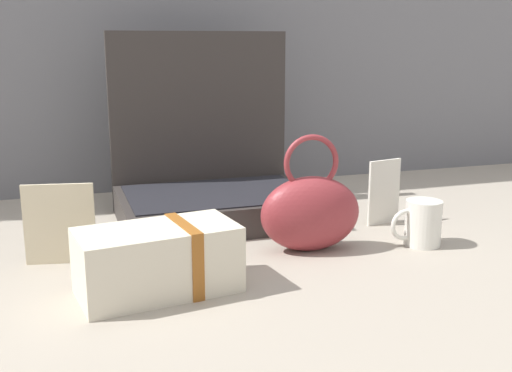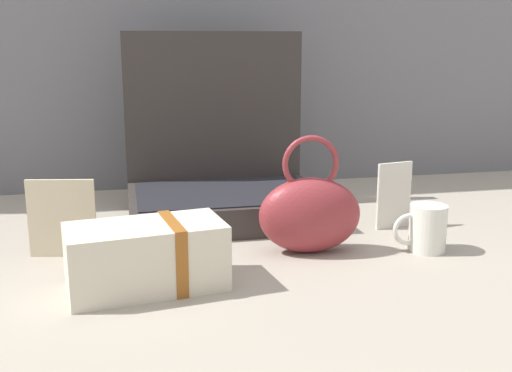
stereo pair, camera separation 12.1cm
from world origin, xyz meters
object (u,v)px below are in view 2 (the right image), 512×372
at_px(open_suitcase, 222,176).
at_px(cream_toiletry_bag, 148,256).
at_px(teal_pouch_handbag, 310,213).
at_px(coffee_mug, 426,228).
at_px(info_card_left, 62,218).
at_px(poster_card_right, 394,195).

height_order(open_suitcase, cream_toiletry_bag, open_suitcase).
height_order(open_suitcase, teal_pouch_handbag, open_suitcase).
relative_size(open_suitcase, teal_pouch_handbag, 1.89).
bearing_deg(coffee_mug, info_card_left, 170.49).
height_order(cream_toiletry_bag, info_card_left, info_card_left).
bearing_deg(open_suitcase, poster_card_right, -27.52).
relative_size(coffee_mug, info_card_left, 0.73).
bearing_deg(coffee_mug, cream_toiletry_bag, -172.08).
height_order(cream_toiletry_bag, coffee_mug, cream_toiletry_bag).
relative_size(teal_pouch_handbag, cream_toiletry_bag, 0.85).
bearing_deg(info_card_left, poster_card_right, 13.99).
height_order(teal_pouch_handbag, cream_toiletry_bag, teal_pouch_handbag).
bearing_deg(coffee_mug, teal_pouch_handbag, 169.73).
height_order(teal_pouch_handbag, info_card_left, teal_pouch_handbag).
bearing_deg(cream_toiletry_bag, open_suitcase, 65.44).
distance_m(cream_toiletry_bag, info_card_left, 0.25).
bearing_deg(teal_pouch_handbag, info_card_left, 170.86).
xyz_separation_m(open_suitcase, teal_pouch_handbag, (0.12, -0.30, -0.01)).
bearing_deg(open_suitcase, teal_pouch_handbag, -67.80).
height_order(coffee_mug, poster_card_right, poster_card_right).
relative_size(coffee_mug, poster_card_right, 0.75).
bearing_deg(poster_card_right, info_card_left, 172.07).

